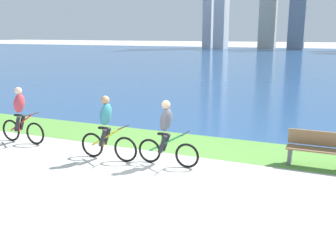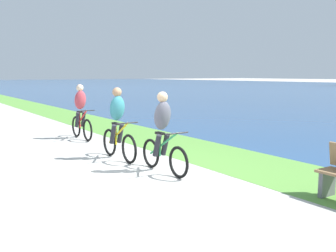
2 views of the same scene
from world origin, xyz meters
name	(u,v)px [view 2 (image 2 of 2)]	position (x,y,z in m)	size (l,w,h in m)	color
ground_plane	(121,175)	(0.00, 0.00, 0.00)	(300.00, 300.00, 0.00)	#B2AFA8
grass_strip_bayside	(227,158)	(0.00, 2.89, 0.00)	(120.00, 2.24, 0.01)	#59933D
cyclist_lead	(163,133)	(0.28, 0.83, 0.83)	(1.68, 0.52, 1.68)	black
cyclist_trailing	(118,124)	(-1.34, 0.61, 0.84)	(1.72, 0.52, 1.72)	black
cyclist_distant_rear	(81,112)	(-4.65, 0.96, 0.85)	(1.65, 0.52, 1.72)	black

